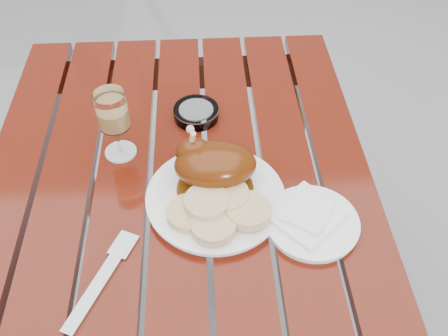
% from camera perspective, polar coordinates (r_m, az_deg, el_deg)
% --- Properties ---
extents(table, '(0.80, 1.20, 0.75)m').
position_cam_1_polar(table, '(1.29, -4.15, -15.12)').
color(table, '#63190B').
rests_on(table, ground).
extents(dinner_plate, '(0.32, 0.32, 0.02)m').
position_cam_1_polar(dinner_plate, '(0.98, -0.97, -3.46)').
color(dinner_plate, white).
rests_on(dinner_plate, table).
extents(roast_duck, '(0.16, 0.15, 0.12)m').
position_cam_1_polar(roast_duck, '(0.97, -1.35, 0.43)').
color(roast_duck, '#572C09').
rests_on(roast_duck, dinner_plate).
extents(bread_dumplings, '(0.19, 0.15, 0.04)m').
position_cam_1_polar(bread_dumplings, '(0.93, -0.82, -4.72)').
color(bread_dumplings, tan).
rests_on(bread_dumplings, dinner_plate).
extents(wine_glass, '(0.07, 0.07, 0.16)m').
position_cam_1_polar(wine_glass, '(1.04, -12.33, 4.84)').
color(wine_glass, tan).
rests_on(wine_glass, table).
extents(side_plate, '(0.22, 0.22, 0.01)m').
position_cam_1_polar(side_plate, '(0.96, 10.03, -6.20)').
color(side_plate, white).
rests_on(side_plate, table).
extents(napkin, '(0.16, 0.16, 0.01)m').
position_cam_1_polar(napkin, '(0.95, 9.43, -5.31)').
color(napkin, white).
rests_on(napkin, side_plate).
extents(ashtray, '(0.14, 0.14, 0.03)m').
position_cam_1_polar(ashtray, '(1.15, -3.20, 6.31)').
color(ashtray, '#B2B7BC').
rests_on(ashtray, table).
extents(fork, '(0.10, 0.18, 0.01)m').
position_cam_1_polar(fork, '(0.90, -14.18, -12.79)').
color(fork, gray).
rests_on(fork, table).
extents(knife, '(0.06, 0.18, 0.01)m').
position_cam_1_polar(knife, '(0.99, 2.42, -3.07)').
color(knife, gray).
rests_on(knife, table).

